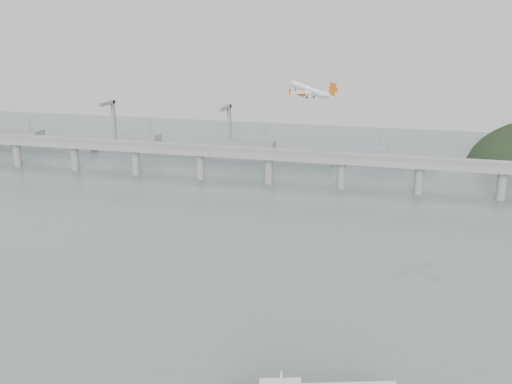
% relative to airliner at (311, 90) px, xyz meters
% --- Properties ---
extents(ground, '(900.00, 900.00, 0.00)m').
position_rel_airliner_xyz_m(ground, '(-15.07, -103.03, -75.41)').
color(ground, slate).
rests_on(ground, ground).
extents(bridge, '(800.00, 22.00, 23.90)m').
position_rel_airliner_xyz_m(bridge, '(-16.22, 96.97, -57.76)').
color(bridge, gray).
rests_on(bridge, ground).
extents(distant_fleet, '(453.00, 60.90, 40.00)m').
position_rel_airliner_xyz_m(distant_fleet, '(-170.42, 162.05, -69.18)').
color(distant_fleet, gray).
rests_on(distant_fleet, ground).
extents(airliner, '(29.16, 27.23, 9.18)m').
position_rel_airliner_xyz_m(airliner, '(0.00, 0.00, 0.00)').
color(airliner, white).
rests_on(airliner, ground).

